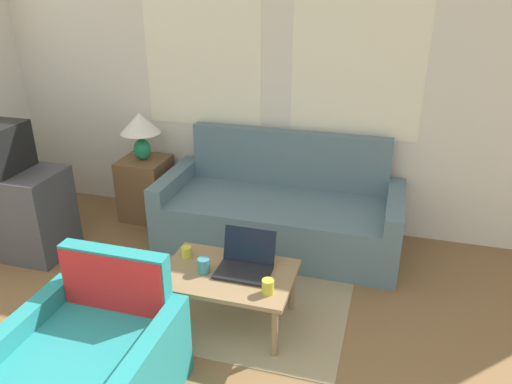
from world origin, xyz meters
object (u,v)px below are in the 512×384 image
Objects in this scene: table_lamp at (140,127)px; cup_yellow at (187,252)px; armchair at (96,361)px; cup_navy at (268,287)px; coffee_table at (227,278)px; cup_white at (204,266)px; laptop at (246,262)px; couch at (280,213)px.

table_lamp is 5.68× the size of cup_yellow.
armchair is 9.00× the size of cup_navy.
coffee_table is 8.54× the size of cup_white.
table_lamp is 1.60m from cup_yellow.
laptop is at bearing 34.09° from coffee_table.
cup_white is (-0.15, -0.04, 0.10)m from coffee_table.
laptop is at bearing 134.23° from cup_navy.
coffee_table is 0.36m from cup_navy.
armchair is at bearing -105.69° from couch.
couch is 5.76× the size of laptop.
coffee_table is 2.45× the size of laptop.
armchair is at bearing -112.96° from cup_white.
cup_yellow is at bearing -111.30° from couch.
table_lamp is 1.92m from laptop.
coffee_table is (-0.08, -1.18, 0.07)m from couch.
laptop is 4.55× the size of cup_yellow.
cup_white reaches higher than cup_yellow.
cup_navy is 0.71m from cup_yellow.
coffee_table is 0.18m from cup_white.
couch is at bearing 74.31° from armchair.
armchair is at bearing -123.21° from laptop.
couch is at bearing 79.37° from cup_white.
couch is 21.66× the size of cup_navy.
laptop is 0.31m from cup_navy.
cup_navy is (0.24, -1.33, 0.16)m from couch.
armchair is 1.10m from laptop.
cup_white is at bearing 67.04° from armchair.
table_lamp is 0.51× the size of coffee_table.
coffee_table is 9.23× the size of cup_navy.
cup_white is (-0.47, 0.11, 0.00)m from cup_navy.
couch reaches higher than cup_yellow.
couch reaches higher than coffee_table.
armchair is 0.97m from coffee_table.
cup_white reaches higher than cup_navy.
coffee_table is 11.18× the size of cup_yellow.
cup_yellow is at bearing 175.09° from laptop.
laptop reaches higher than cup_white.
table_lamp is at bearing 137.89° from cup_navy.
armchair is 2.39× the size of laptop.
table_lamp is 4.34× the size of cup_white.
cup_white is at bearing -165.22° from coffee_table.
couch is 1.36m from cup_navy.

